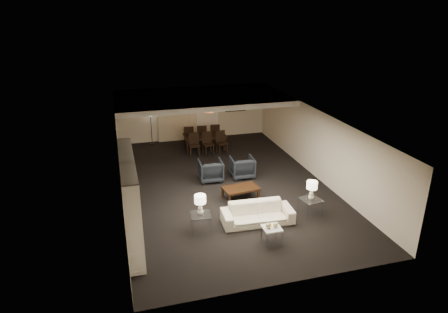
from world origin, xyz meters
TOP-DOWN VIEW (x-y plane):
  - floor at (0.00, 0.00)m, footprint 11.00×11.00m
  - ceiling at (0.00, 0.00)m, footprint 7.00×11.00m
  - wall_back at (0.00, 5.50)m, footprint 7.00×0.02m
  - wall_front at (0.00, -5.50)m, footprint 7.00×0.02m
  - wall_left at (-3.50, 0.00)m, footprint 0.02×11.00m
  - wall_right at (3.50, 0.00)m, footprint 0.02×11.00m
  - ceiling_soffit at (0.00, 3.50)m, footprint 7.00×4.00m
  - curtains at (-0.90, 5.42)m, footprint 1.50×0.12m
  - door at (0.70, 5.47)m, footprint 0.90×0.05m
  - painting at (2.10, 5.46)m, footprint 0.95×0.04m
  - media_unit at (-3.31, -2.60)m, footprint 0.38×3.40m
  - pendant_light at (0.30, 3.50)m, footprint 0.52×0.52m
  - sofa at (0.25, -2.75)m, footprint 2.13×0.93m
  - coffee_table at (0.25, -1.15)m, footprint 1.22×0.80m
  - armchair_left at (-0.35, 0.55)m, footprint 0.86×0.89m
  - armchair_right at (0.85, 0.55)m, footprint 0.87×0.89m
  - side_table_left at (-1.45, -2.75)m, footprint 0.63×0.63m
  - side_table_right at (1.95, -2.75)m, footprint 0.64×0.64m
  - table_lamp_left at (-1.45, -2.75)m, footprint 0.34×0.34m
  - table_lamp_right at (1.95, -2.75)m, footprint 0.34×0.34m
  - marble_table at (0.25, -3.85)m, footprint 0.48×0.48m
  - gold_gourd_a at (0.15, -3.85)m, footprint 0.15×0.15m
  - gold_gourd_b at (0.35, -3.85)m, footprint 0.13×0.13m
  - television at (-3.28, -1.82)m, footprint 1.14×0.15m
  - vase_blue at (-3.31, -3.45)m, footprint 0.15×0.15m
  - vase_amber at (-3.31, -3.37)m, footprint 0.15×0.15m
  - floor_speaker at (-3.20, -0.44)m, footprint 0.15×0.15m
  - dining_table at (0.19, 3.82)m, footprint 1.87×1.09m
  - chair_nl at (-0.41, 3.17)m, footprint 0.48×0.48m
  - chair_nm at (0.19, 3.17)m, footprint 0.49×0.49m
  - chair_nr at (0.79, 3.17)m, footprint 0.50×0.50m
  - chair_fl at (-0.41, 4.47)m, footprint 0.49×0.49m
  - chair_fm at (0.19, 4.47)m, footprint 0.50×0.50m
  - chair_fr at (0.79, 4.47)m, footprint 0.49×0.49m
  - floor_lamp at (-1.98, 5.20)m, footprint 0.25×0.25m

SIDE VIEW (x-z plane):
  - floor at x=0.00m, z-range 0.00..0.00m
  - coffee_table at x=0.25m, z-range 0.00..0.41m
  - marble_table at x=0.25m, z-range 0.00..0.48m
  - side_table_left at x=-1.45m, z-range 0.00..0.53m
  - side_table_right at x=1.95m, z-range 0.00..0.53m
  - sofa at x=0.25m, z-range 0.00..0.61m
  - dining_table at x=0.19m, z-range 0.00..0.65m
  - armchair_left at x=-0.35m, z-range 0.00..0.78m
  - armchair_right at x=0.85m, z-range 0.00..0.78m
  - chair_nl at x=-0.41m, z-range 0.00..0.96m
  - chair_nm at x=0.19m, z-range 0.00..0.96m
  - chair_nr at x=0.79m, z-range 0.00..0.96m
  - chair_fl at x=-0.41m, z-range 0.00..0.96m
  - chair_fm at x=0.19m, z-range 0.00..0.96m
  - chair_fr at x=0.79m, z-range 0.00..0.96m
  - gold_gourd_b at x=0.35m, z-range 0.48..0.61m
  - gold_gourd_a at x=0.15m, z-range 0.48..0.63m
  - floor_speaker at x=-3.20m, z-range 0.00..1.20m
  - floor_lamp at x=-1.98m, z-range 0.00..1.52m
  - table_lamp_left at x=-1.45m, z-range 0.53..1.12m
  - table_lamp_right at x=1.95m, z-range 0.53..1.12m
  - door at x=0.70m, z-range 0.00..2.10m
  - television at x=-3.28m, z-range 0.75..1.41m
  - vase_blue at x=-3.31m, z-range 1.06..1.22m
  - media_unit at x=-3.31m, z-range 0.00..2.35m
  - curtains at x=-0.90m, z-range 0.00..2.40m
  - wall_back at x=0.00m, z-range 0.00..2.50m
  - wall_front at x=0.00m, z-range 0.00..2.50m
  - wall_left at x=-3.50m, z-range 0.00..2.50m
  - wall_right at x=3.50m, z-range 0.00..2.50m
  - painting at x=2.10m, z-range 1.23..1.88m
  - vase_amber at x=-3.31m, z-range 1.56..1.72m
  - pendant_light at x=0.30m, z-range 1.80..2.04m
  - ceiling_soffit at x=0.00m, z-range 2.30..2.50m
  - ceiling at x=0.00m, z-range 2.49..2.51m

